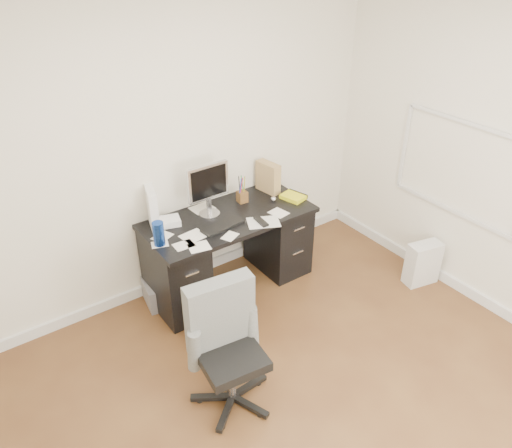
{
  "coord_description": "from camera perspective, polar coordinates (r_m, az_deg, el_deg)",
  "views": [
    {
      "loc": [
        -1.68,
        -1.55,
        2.95
      ],
      "look_at": [
        0.27,
        1.2,
        0.9
      ],
      "focal_mm": 35.0,
      "sensor_mm": 36.0,
      "label": 1
    }
  ],
  "objects": [
    {
      "name": "lcd_monitor",
      "position": [
        4.27,
        -5.49,
        3.88
      ],
      "size": [
        0.39,
        0.23,
        0.49
      ],
      "primitive_type": null,
      "rotation": [
        0.0,
        0.0,
        0.02
      ],
      "color": "#B7B7BC",
      "rests_on": "desk"
    },
    {
      "name": "travel_mug",
      "position": [
        3.99,
        -11.06,
        -1.11
      ],
      "size": [
        0.11,
        0.11,
        0.2
      ],
      "primitive_type": "cylinder",
      "rotation": [
        0.0,
        0.0,
        -0.22
      ],
      "color": "#153A95",
      "rests_on": "desk"
    },
    {
      "name": "computer_mouse",
      "position": [
        4.57,
        2.01,
        2.85
      ],
      "size": [
        0.06,
        0.06,
        0.05
      ],
      "primitive_type": "sphere",
      "rotation": [
        0.0,
        0.0,
        -0.11
      ],
      "color": "#B7B7BC",
      "rests_on": "desk"
    },
    {
      "name": "pc_tower",
      "position": [
        5.15,
        4.3,
        -1.21
      ],
      "size": [
        0.19,
        0.4,
        0.39
      ],
      "primitive_type": "cube",
      "rotation": [
        0.0,
        0.0,
        -0.06
      ],
      "color": "#BCB6AA",
      "rests_on": "ground"
    },
    {
      "name": "keyboard",
      "position": [
        4.2,
        -3.85,
        -0.23
      ],
      "size": [
        0.39,
        0.17,
        0.02
      ],
      "primitive_type": "cube",
      "rotation": [
        0.0,
        0.0,
        0.12
      ],
      "color": "black",
      "rests_on": "desk"
    },
    {
      "name": "room_shell",
      "position": [
        2.66,
        10.37,
        1.73
      ],
      "size": [
        4.02,
        4.02,
        2.71
      ],
      "color": "silver",
      "rests_on": "ground"
    },
    {
      "name": "desk",
      "position": [
        4.55,
        -3.04,
        -2.88
      ],
      "size": [
        1.5,
        0.7,
        0.75
      ],
      "color": "black",
      "rests_on": "ground"
    },
    {
      "name": "shopping_bag",
      "position": [
        4.93,
        18.5,
        -4.28
      ],
      "size": [
        0.35,
        0.28,
        0.42
      ],
      "primitive_type": "cube",
      "rotation": [
        0.0,
        0.0,
        -0.22
      ],
      "color": "silver",
      "rests_on": "ground"
    },
    {
      "name": "loose_papers",
      "position": [
        4.23,
        -5.07,
        -0.13
      ],
      "size": [
        1.1,
        0.6,
        0.0
      ],
      "primitive_type": null,
      "color": "silver",
      "rests_on": "desk"
    },
    {
      "name": "office_chair",
      "position": [
        3.45,
        -2.89,
        -14.36
      ],
      "size": [
        0.61,
        0.61,
        0.96
      ],
      "primitive_type": null,
      "rotation": [
        0.0,
        0.0,
        -0.12
      ],
      "color": "#515351",
      "rests_on": "ground"
    },
    {
      "name": "pen_cup",
      "position": [
        4.52,
        -1.61,
        3.96
      ],
      "size": [
        0.11,
        0.11,
        0.25
      ],
      "primitive_type": null,
      "rotation": [
        0.0,
        0.0,
        -0.07
      ],
      "color": "#513317",
      "rests_on": "desk"
    },
    {
      "name": "desk_printer",
      "position": [
        4.6,
        -10.22,
        -7.41
      ],
      "size": [
        0.42,
        0.37,
        0.22
      ],
      "primitive_type": "cube",
      "rotation": [
        0.0,
        0.0,
        -0.16
      ],
      "color": "slate",
      "rests_on": "ground"
    },
    {
      "name": "paper_remote",
      "position": [
        4.25,
        0.86,
        0.32
      ],
      "size": [
        0.34,
        0.32,
        0.02
      ],
      "primitive_type": null,
      "rotation": [
        0.0,
        0.0,
        -0.45
      ],
      "color": "silver",
      "rests_on": "desk"
    },
    {
      "name": "white_binder",
      "position": [
        4.24,
        -11.81,
        1.94
      ],
      "size": [
        0.21,
        0.32,
        0.34
      ],
      "primitive_type": "cube",
      "rotation": [
        0.0,
        0.0,
        -0.29
      ],
      "color": "white",
      "rests_on": "desk"
    },
    {
      "name": "wicker_basket",
      "position": [
        4.21,
        -4.92,
        -10.05
      ],
      "size": [
        0.41,
        0.41,
        0.35
      ],
      "primitive_type": "cube",
      "rotation": [
        0.0,
        0.0,
        0.16
      ],
      "color": "#452F14",
      "rests_on": "ground"
    },
    {
      "name": "ground",
      "position": [
        3.73,
        7.77,
        -21.38
      ],
      "size": [
        4.0,
        4.0,
        0.0
      ],
      "primitive_type": "plane",
      "color": "#4B2C18",
      "rests_on": "ground"
    },
    {
      "name": "yellow_book",
      "position": [
        4.64,
        4.28,
        3.12
      ],
      "size": [
        0.21,
        0.24,
        0.04
      ],
      "primitive_type": "cube",
      "rotation": [
        0.0,
        0.0,
        0.26
      ],
      "color": "yellow",
      "rests_on": "desk"
    },
    {
      "name": "magazine_file",
      "position": [
        4.7,
        1.39,
        5.37
      ],
      "size": [
        0.16,
        0.26,
        0.29
      ],
      "primitive_type": "cube",
      "rotation": [
        0.0,
        0.0,
        0.14
      ],
      "color": "olive",
      "rests_on": "desk"
    }
  ]
}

